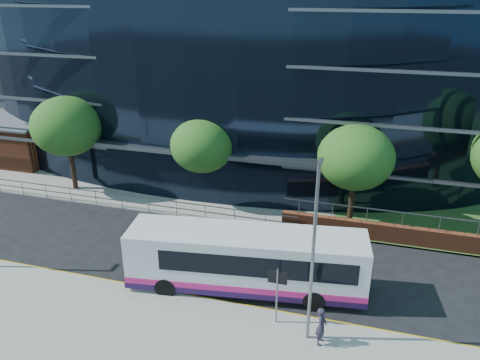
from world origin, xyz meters
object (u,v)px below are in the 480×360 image
(streetlight_east, at_px, (313,251))
(city_bus, at_px, (248,260))
(tree_far_c, at_px, (356,158))
(pedestrian, at_px, (321,326))
(tree_far_a, at_px, (67,126))
(brick_pavilion, at_px, (13,137))
(tree_far_b, at_px, (202,145))
(street_sign, at_px, (277,284))

(streetlight_east, distance_m, city_bus, 5.22)
(tree_far_c, distance_m, streetlight_east, 11.22)
(streetlight_east, xyz_separation_m, pedestrian, (0.57, -0.20, -3.42))
(tree_far_a, relative_size, city_bus, 0.59)
(brick_pavilion, distance_m, pedestrian, 32.70)
(tree_far_b, relative_size, city_bus, 0.51)
(tree_far_b, relative_size, tree_far_c, 0.93)
(brick_pavilion, relative_size, city_bus, 0.72)
(brick_pavilion, bearing_deg, street_sign, -29.65)
(brick_pavilion, xyz_separation_m, street_sign, (26.50, -15.09, 0.21))
(tree_far_c, bearing_deg, tree_far_b, 177.14)
(pedestrian, bearing_deg, tree_far_b, 43.08)
(city_bus, height_order, pedestrian, city_bus)
(streetlight_east, relative_size, pedestrian, 4.58)
(tree_far_a, bearing_deg, tree_far_b, 2.86)
(street_sign, height_order, tree_far_c, tree_far_c)
(tree_far_b, bearing_deg, city_bus, -57.75)
(street_sign, bearing_deg, tree_far_c, 76.71)
(brick_pavilion, bearing_deg, tree_far_c, -8.82)
(streetlight_east, xyz_separation_m, city_bus, (-3.41, 2.81, -2.77))
(tree_far_b, distance_m, pedestrian, 15.58)
(tree_far_c, relative_size, pedestrian, 3.73)
(brick_pavilion, bearing_deg, tree_far_a, -26.55)
(streetlight_east, bearing_deg, street_sign, 158.64)
(tree_far_a, relative_size, tree_far_b, 1.15)
(street_sign, height_order, streetlight_east, streetlight_east)
(tree_far_c, bearing_deg, streetlight_east, -95.11)
(brick_pavilion, xyz_separation_m, tree_far_b, (19.00, -4.00, 2.27))
(brick_pavilion, height_order, pedestrian, brick_pavilion)
(pedestrian, bearing_deg, city_bus, 57.05)
(tree_far_a, bearing_deg, city_bus, -28.20)
(street_sign, xyz_separation_m, pedestrian, (2.07, -0.79, -1.13))
(brick_pavilion, relative_size, tree_far_a, 1.23)
(tree_far_b, distance_m, tree_far_c, 10.02)
(brick_pavilion, distance_m, streetlight_east, 32.19)
(tree_far_a, distance_m, tree_far_b, 10.03)
(tree_far_a, height_order, pedestrian, tree_far_a)
(pedestrian, bearing_deg, tree_far_a, 64.05)
(brick_pavilion, xyz_separation_m, pedestrian, (28.57, -15.88, -0.92))
(brick_pavilion, height_order, tree_far_c, tree_far_c)
(brick_pavilion, bearing_deg, pedestrian, -29.06)
(tree_far_a, relative_size, pedestrian, 4.00)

